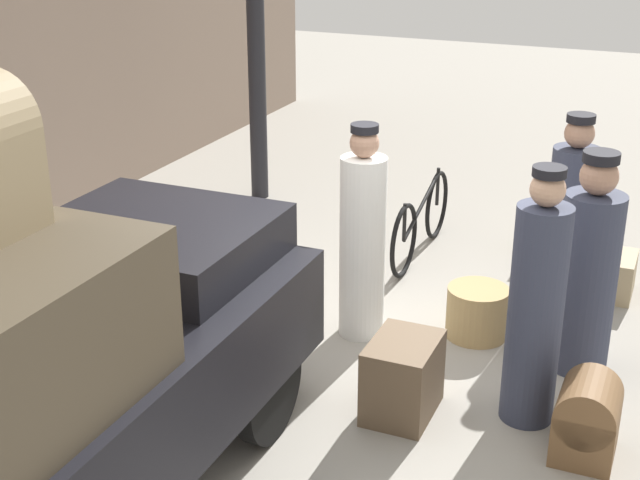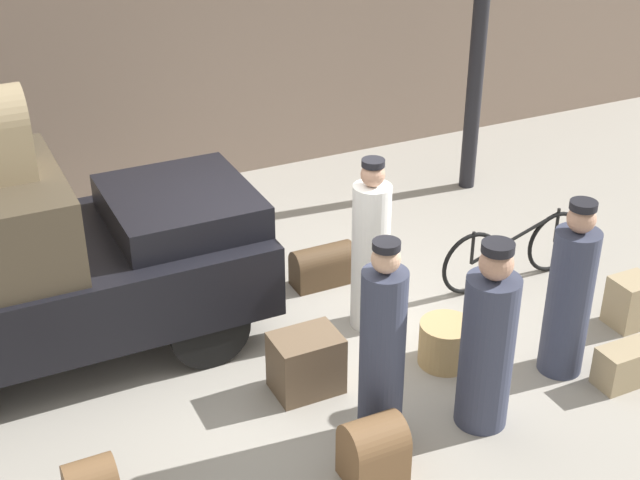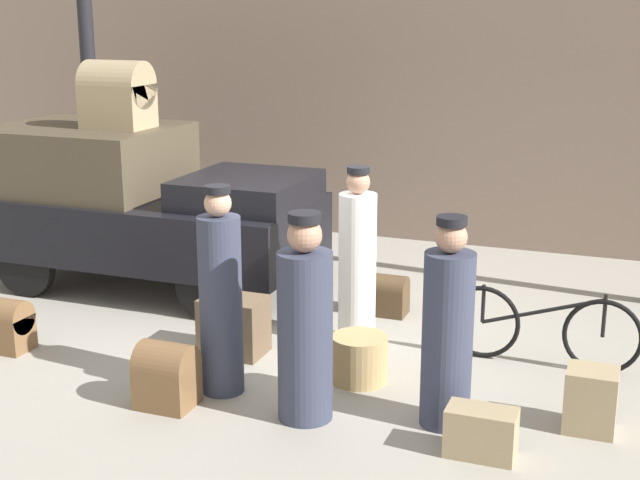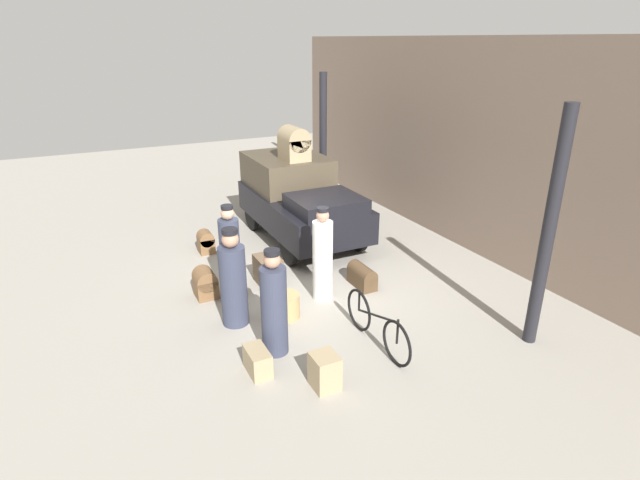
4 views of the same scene
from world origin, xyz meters
The scene contains 14 objects.
ground_plane centered at (0.00, 0.00, 0.00)m, with size 30.00×30.00×0.00m, color gray.
canopy_pillar_right centered at (3.36, 2.33, 1.83)m, with size 0.20×0.20×3.66m.
truck centered at (-2.32, 0.89, 0.99)m, with size 3.75×1.84×1.84m.
bicycle centered at (2.40, 0.08, 0.36)m, with size 1.77×0.04×0.74m.
wicker_basket centered at (0.97, -0.85, 0.21)m, with size 0.49×0.49×0.42m.
porter_carrying_trunk centered at (1.85, -1.38, 0.77)m, with size 0.40×0.40×1.68m.
conductor_in_dark_uniform centered at (-0.06, -1.45, 0.83)m, with size 0.36×0.36×1.79m.
porter_lifting_near_truck centered at (0.65, 0.03, 0.80)m, with size 0.36×0.36×1.74m.
porter_with_bicycle centered at (0.79, -1.67, 0.76)m, with size 0.44×0.44×1.69m.
suitcase_tan_flat centered at (-0.35, -0.65, 0.27)m, with size 0.59×0.43×0.55m.
suitcase_small_leather centered at (2.22, -1.80, 0.18)m, with size 0.51×0.28×0.37m.
suitcase_black_upright centered at (-0.36, -1.88, 0.27)m, with size 0.45×0.38×0.55m.
trunk_large_brown centered at (2.93, -1.09, 0.25)m, with size 0.39×0.35×0.50m.
trunk_barrel_dark centered at (0.58, 0.92, 0.22)m, with size 0.65×0.31×0.44m.
Camera 1 is at (-5.43, -2.22, 3.41)m, focal length 50.00 mm.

